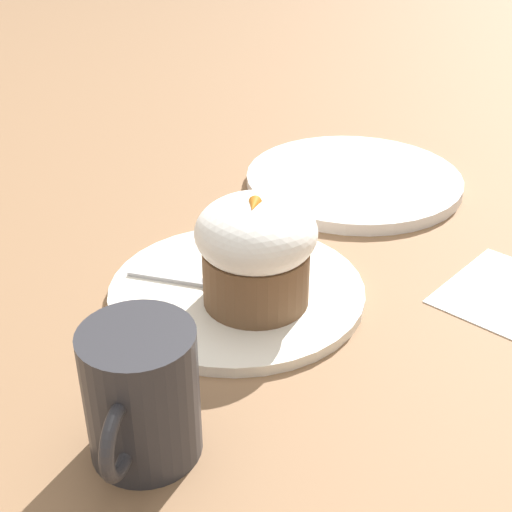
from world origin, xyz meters
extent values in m
plane|color=#846042|center=(0.00, 0.00, 0.00)|extent=(4.00, 4.00, 0.00)
cylinder|color=white|center=(0.00, 0.00, 0.01)|extent=(0.23, 0.23, 0.01)
cylinder|color=brown|center=(0.02, 0.02, 0.04)|extent=(0.09, 0.09, 0.05)
ellipsoid|color=white|center=(0.02, 0.02, 0.08)|extent=(0.10, 0.10, 0.06)
cone|color=orange|center=(0.03, 0.02, 0.11)|extent=(0.01, 0.01, 0.01)
sphere|color=green|center=(0.02, 0.02, 0.11)|extent=(0.01, 0.01, 0.01)
cube|color=#B7B7BC|center=(0.00, -0.07, 0.01)|extent=(0.02, 0.08, 0.00)
ellipsoid|color=#B7B7BC|center=(0.00, -0.01, 0.01)|extent=(0.03, 0.04, 0.01)
cylinder|color=#2D2D33|center=(0.20, -0.02, 0.05)|extent=(0.08, 0.08, 0.10)
torus|color=#2D2D33|center=(0.24, -0.02, 0.05)|extent=(0.05, 0.01, 0.05)
cylinder|color=white|center=(-0.26, 0.09, 0.01)|extent=(0.26, 0.26, 0.01)
cube|color=white|center=(-0.05, 0.25, 0.00)|extent=(0.17, 0.16, 0.00)
camera|label=1|loc=(0.54, 0.12, 0.37)|focal=50.00mm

